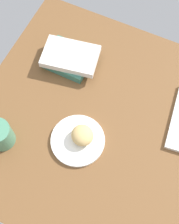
{
  "coord_description": "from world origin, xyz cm",
  "views": [
    {
      "loc": [
        -5.61,
        40.94,
        110.06
      ],
      "look_at": [
        13.9,
        -0.62,
        7.0
      ],
      "focal_mm": 50.68,
      "sensor_mm": 36.0,
      "label": 1
    }
  ],
  "objects": [
    {
      "name": "scone_pastry",
      "position": [
        12.25,
        8.72,
        7.92
      ],
      "size": [
        10.85,
        10.79,
        5.04
      ],
      "primitive_type": "ellipsoid",
      "rotation": [
        0.0,
        0.0,
        5.63
      ],
      "color": "tan",
      "rests_on": "round_plate"
    },
    {
      "name": "dining_table",
      "position": [
        0.0,
        0.0,
        2.0
      ],
      "size": [
        110.0,
        90.0,
        4.0
      ],
      "primitive_type": "cube",
      "color": "brown",
      "rests_on": "ground"
    },
    {
      "name": "round_plate",
      "position": [
        13.42,
        10.1,
        4.7
      ],
      "size": [
        19.06,
        19.06,
        1.4
      ],
      "primitive_type": "cylinder",
      "color": "white",
      "rests_on": "dining_table"
    },
    {
      "name": "book_stack",
      "position": [
        30.7,
        -18.19,
        7.07
      ],
      "size": [
        23.01,
        17.1,
        5.98
      ],
      "color": "#387260",
      "rests_on": "dining_table"
    }
  ]
}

